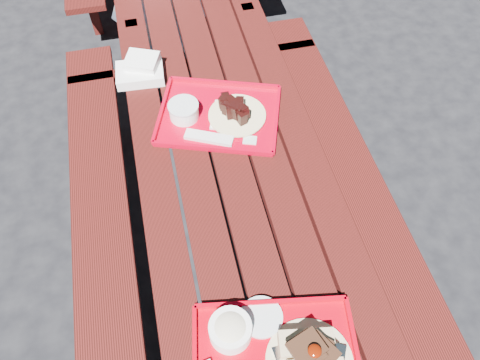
{
  "coord_description": "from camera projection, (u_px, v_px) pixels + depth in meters",
  "views": [
    {
      "loc": [
        -0.22,
        -1.1,
        2.21
      ],
      "look_at": [
        0.0,
        -0.15,
        0.82
      ],
      "focal_mm": 35.0,
      "sensor_mm": 36.0,
      "label": 1
    }
  ],
  "objects": [
    {
      "name": "far_tray",
      "position": [
        217.0,
        115.0,
        1.94
      ],
      "size": [
        0.59,
        0.52,
        0.08
      ],
      "color": "#B10018",
      "rests_on": "picnic_table_near"
    },
    {
      "name": "near_tray",
      "position": [
        276.0,
        354.0,
        1.38
      ],
      "size": [
        0.55,
        0.46,
        0.16
      ],
      "color": "#B0000F",
      "rests_on": "picnic_table_near"
    },
    {
      "name": "ground",
      "position": [
        233.0,
        247.0,
        2.45
      ],
      "size": [
        60.0,
        60.0,
        0.0
      ],
      "primitive_type": "plane",
      "color": "black",
      "rests_on": "ground"
    },
    {
      "name": "picnic_table_near",
      "position": [
        232.0,
        187.0,
        1.99
      ],
      "size": [
        1.41,
        2.4,
        0.75
      ],
      "color": "#47100D",
      "rests_on": "ground"
    },
    {
      "name": "white_cloth",
      "position": [
        141.0,
        70.0,
        2.08
      ],
      "size": [
        0.22,
        0.19,
        0.08
      ],
      "color": "white",
      "rests_on": "picnic_table_near"
    }
  ]
}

